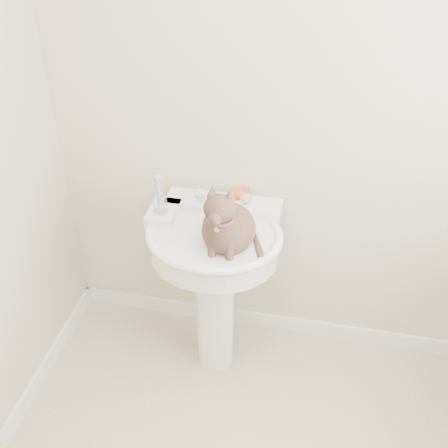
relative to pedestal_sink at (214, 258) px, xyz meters
The scene contains 7 objects.
wall_back 0.70m from the pedestal_sink, 47.53° to the left, with size 2.20×0.00×2.50m, color beige, non-canonical shape.
baseboard_back 0.74m from the pedestal_sink, 46.54° to the left, with size 2.20×0.02×0.09m, color white.
pedestal_sink is the anchor object (origin of this frame).
faucet 0.28m from the pedestal_sink, 89.03° to the left, with size 0.28×0.12×0.14m.
soap_bar 0.32m from the pedestal_sink, 73.77° to the left, with size 0.09×0.06×0.03m, color red.
toothbrush_cup 0.35m from the pedestal_sink, 168.94° to the left, with size 0.07×0.07×0.19m.
cat 0.27m from the pedestal_sink, 46.25° to the right, with size 0.25×0.32×0.46m.
Camera 1 is at (0.18, -1.13, 2.29)m, focal length 45.00 mm.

